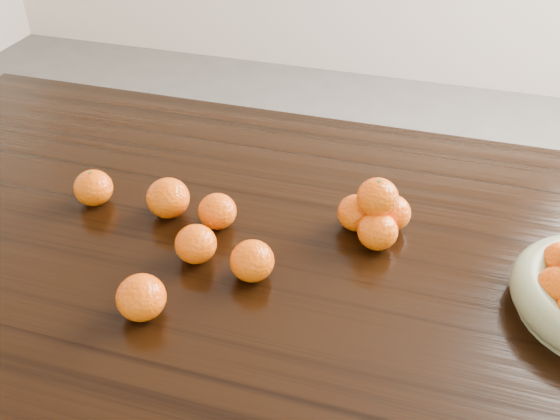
# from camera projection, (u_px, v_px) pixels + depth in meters

# --- Properties ---
(dining_table) EXTENTS (2.00, 1.00, 0.75)m
(dining_table) POSITION_uv_depth(u_px,v_px,m) (288.00, 274.00, 1.23)
(dining_table) COLOR black
(dining_table) RESTS_ON ground
(orange_pyramid) EXTENTS (0.14, 0.14, 0.12)m
(orange_pyramid) POSITION_uv_depth(u_px,v_px,m) (376.00, 213.00, 1.17)
(orange_pyramid) COLOR #E46006
(orange_pyramid) RESTS_ON dining_table
(loose_orange_0) EXTENTS (0.08, 0.08, 0.07)m
(loose_orange_0) POSITION_uv_depth(u_px,v_px,m) (93.00, 188.00, 1.26)
(loose_orange_0) COLOR #E46006
(loose_orange_0) RESTS_ON dining_table
(loose_orange_1) EXTENTS (0.08, 0.08, 0.08)m
(loose_orange_1) POSITION_uv_depth(u_px,v_px,m) (141.00, 297.00, 1.00)
(loose_orange_1) COLOR #E46006
(loose_orange_1) RESTS_ON dining_table
(loose_orange_2) EXTENTS (0.08, 0.08, 0.07)m
(loose_orange_2) POSITION_uv_depth(u_px,v_px,m) (196.00, 244.00, 1.11)
(loose_orange_2) COLOR #E46006
(loose_orange_2) RESTS_ON dining_table
(loose_orange_3) EXTENTS (0.09, 0.09, 0.08)m
(loose_orange_3) POSITION_uv_depth(u_px,v_px,m) (168.00, 198.00, 1.22)
(loose_orange_3) COLOR #E46006
(loose_orange_3) RESTS_ON dining_table
(loose_orange_4) EXTENTS (0.07, 0.07, 0.07)m
(loose_orange_4) POSITION_uv_depth(u_px,v_px,m) (217.00, 211.00, 1.19)
(loose_orange_4) COLOR #E46006
(loose_orange_4) RESTS_ON dining_table
(loose_orange_5) EXTENTS (0.08, 0.08, 0.07)m
(loose_orange_5) POSITION_uv_depth(u_px,v_px,m) (252.00, 261.00, 1.07)
(loose_orange_5) COLOR #E46006
(loose_orange_5) RESTS_ON dining_table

